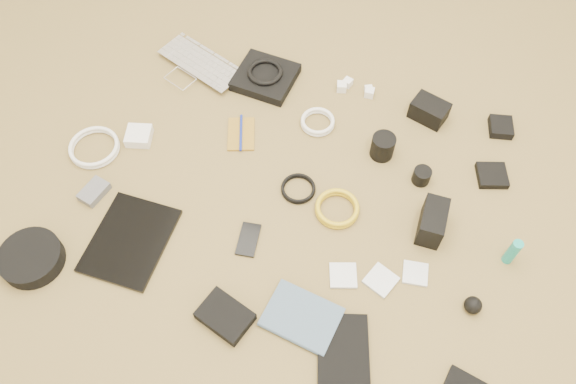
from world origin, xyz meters
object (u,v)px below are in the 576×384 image
(laptop, at_px, (192,71))
(paperback, at_px, (290,341))
(phone, at_px, (248,240))
(headphone_case, at_px, (32,258))
(tablet, at_px, (130,240))
(dslr_camera, at_px, (429,110))

(laptop, distance_m, paperback, 1.01)
(phone, relative_size, paperback, 0.55)
(headphone_case, bearing_deg, phone, 23.81)
(laptop, bearing_deg, phone, -32.36)
(tablet, bearing_deg, phone, 18.39)
(phone, bearing_deg, paperback, -57.57)
(dslr_camera, height_order, phone, dslr_camera)
(laptop, xyz_separation_m, tablet, (0.08, -0.66, -0.01))
(phone, height_order, paperback, paperback)
(laptop, distance_m, tablet, 0.67)
(tablet, relative_size, phone, 2.55)
(laptop, bearing_deg, paperback, -31.38)
(dslr_camera, distance_m, phone, 0.74)
(tablet, bearing_deg, laptop, 97.48)
(phone, bearing_deg, headphone_case, -162.80)
(tablet, bearing_deg, dslr_camera, 44.56)
(dslr_camera, height_order, headphone_case, dslr_camera)
(dslr_camera, xyz_separation_m, paperback, (-0.21, -0.86, -0.02))
(paperback, bearing_deg, tablet, 83.82)
(laptop, relative_size, tablet, 1.16)
(phone, height_order, headphone_case, headphone_case)
(dslr_camera, relative_size, paperback, 0.60)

